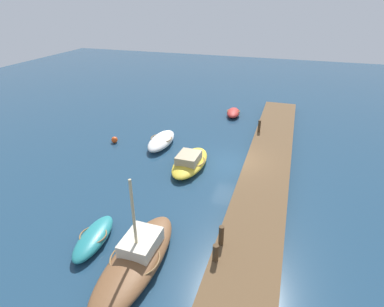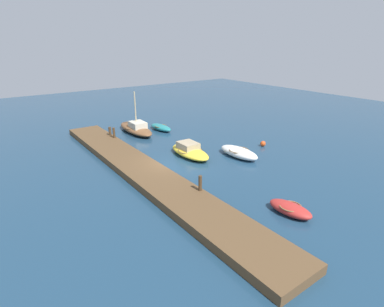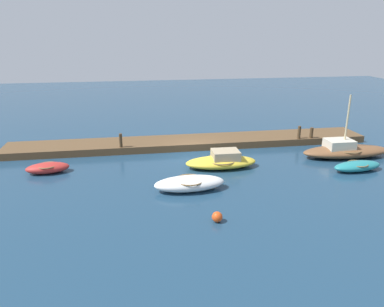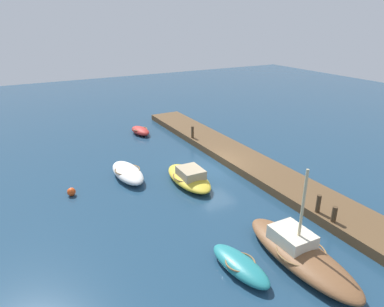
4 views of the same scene
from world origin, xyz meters
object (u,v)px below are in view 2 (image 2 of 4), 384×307
object	(u,v)px
rowboat_white	(239,152)
marker_buoy	(263,144)
mooring_post_mid_west	(114,133)
mooring_post_west	(110,131)
sailboat_brown	(136,128)
dinghy_red	(290,209)
motorboat_yellow	(190,151)
mooring_post_mid_east	(200,183)
rowboat_teal	(161,127)

from	to	relation	value
rowboat_white	marker_buoy	size ratio (longest dim) A/B	7.95
mooring_post_mid_west	marker_buoy	size ratio (longest dim) A/B	1.95
mooring_post_west	marker_buoy	distance (m)	14.57
sailboat_brown	dinghy_red	bearing A→B (deg)	0.42
motorboat_yellow	mooring_post_mid_east	bearing A→B (deg)	-29.37
sailboat_brown	mooring_post_west	bearing A→B (deg)	-72.31
mooring_post_west	motorboat_yellow	bearing A→B (deg)	25.25
marker_buoy	mooring_post_mid_east	bearing A→B (deg)	-67.20
motorboat_yellow	mooring_post_west	size ratio (longest dim) A/B	5.69
sailboat_brown	rowboat_white	bearing A→B (deg)	19.13
mooring_post_west	sailboat_brown	bearing A→B (deg)	106.55
rowboat_white	mooring_post_mid_east	distance (m)	7.93
marker_buoy	sailboat_brown	bearing A→B (deg)	-145.48
rowboat_white	marker_buoy	world-z (taller)	rowboat_white
motorboat_yellow	rowboat_white	world-z (taller)	motorboat_yellow
rowboat_white	marker_buoy	distance (m)	3.78
mooring_post_mid_east	marker_buoy	distance (m)	11.59
rowboat_white	mooring_post_west	size ratio (longest dim) A/B	4.87
rowboat_white	mooring_post_mid_west	bearing A→B (deg)	-145.79
rowboat_teal	marker_buoy	xyz separation A→B (m)	(10.13, 4.88, -0.07)
motorboat_yellow	mooring_post_mid_east	distance (m)	7.44
dinghy_red	mooring_post_mid_west	distance (m)	18.06
motorboat_yellow	dinghy_red	distance (m)	10.85
motorboat_yellow	dinghy_red	bearing A→B (deg)	-3.20
dinghy_red	mooring_post_mid_east	distance (m)	5.36
rowboat_white	sailboat_brown	distance (m)	12.14
mooring_post_mid_west	sailboat_brown	bearing A→B (deg)	121.49
sailboat_brown	mooring_post_mid_east	bearing A→B (deg)	-10.62
rowboat_white	marker_buoy	bearing A→B (deg)	98.79
mooring_post_mid_west	mooring_post_mid_east	world-z (taller)	mooring_post_mid_east
rowboat_teal	dinghy_red	distance (m)	19.25
motorboat_yellow	sailboat_brown	xyz separation A→B (m)	(-8.94, -0.58, 0.05)
rowboat_teal	sailboat_brown	xyz separation A→B (m)	(-0.72, -2.58, 0.17)
mooring_post_mid_east	marker_buoy	world-z (taller)	mooring_post_mid_east
mooring_post_mid_west	motorboat_yellow	bearing A→B (deg)	28.35
dinghy_red	sailboat_brown	distance (m)	19.76
rowboat_teal	dinghy_red	size ratio (longest dim) A/B	1.24
sailboat_brown	mooring_post_mid_west	xyz separation A→B (m)	(1.96, -3.19, 0.52)
mooring_post_west	marker_buoy	xyz separation A→B (m)	(9.90, 10.66, -0.67)
rowboat_teal	mooring_post_mid_west	xyz separation A→B (m)	(1.24, -5.78, 0.69)
mooring_post_mid_west	mooring_post_mid_east	size ratio (longest dim) A/B	0.99
rowboat_teal	motorboat_yellow	bearing A→B (deg)	-19.57
rowboat_teal	dinghy_red	xyz separation A→B (m)	(19.04, -2.83, 0.01)
sailboat_brown	marker_buoy	xyz separation A→B (m)	(10.85, 7.47, -0.24)
motorboat_yellow	rowboat_teal	xyz separation A→B (m)	(-8.22, 2.01, -0.12)
sailboat_brown	mooring_post_west	world-z (taller)	sailboat_brown
motorboat_yellow	rowboat_teal	bearing A→B (deg)	167.41
dinghy_red	mooring_post_west	bearing A→B (deg)	-177.34
dinghy_red	mooring_post_mid_east	world-z (taller)	mooring_post_mid_east
rowboat_teal	rowboat_white	xyz separation A→B (m)	(10.82, 1.16, 0.08)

